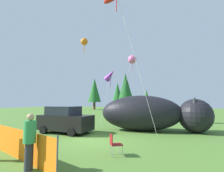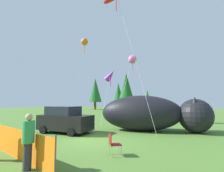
{
  "view_description": "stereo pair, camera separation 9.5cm",
  "coord_description": "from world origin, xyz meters",
  "px_view_note": "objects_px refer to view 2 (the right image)",
  "views": [
    {
      "loc": [
        5.89,
        -8.95,
        2.28
      ],
      "look_at": [
        -1.18,
        5.23,
        3.72
      ],
      "focal_mm": 28.0,
      "sensor_mm": 36.0,
      "label": 1
    },
    {
      "loc": [
        5.97,
        -8.91,
        2.28
      ],
      "look_at": [
        -1.18,
        5.23,
        3.72
      ],
      "focal_mm": 28.0,
      "sensor_mm": 36.0,
      "label": 2
    }
  ],
  "objects_px": {
    "folding_chair": "(113,143)",
    "kite_orange_flower": "(84,42)",
    "parked_car": "(65,120)",
    "inflatable_cat": "(152,115)",
    "spectator_in_white_shirt": "(28,139)",
    "kite_purple_delta": "(111,75)",
    "kite_pink_octopus": "(132,60)"
  },
  "relations": [
    {
      "from": "folding_chair",
      "to": "kite_orange_flower",
      "type": "xyz_separation_m",
      "value": [
        -7.17,
        7.68,
        7.96
      ]
    },
    {
      "from": "parked_car",
      "to": "folding_chair",
      "type": "height_order",
      "value": "parked_car"
    },
    {
      "from": "inflatable_cat",
      "to": "spectator_in_white_shirt",
      "type": "bearing_deg",
      "value": -115.12
    },
    {
      "from": "folding_chair",
      "to": "kite_purple_delta",
      "type": "bearing_deg",
      "value": 77.64
    },
    {
      "from": "spectator_in_white_shirt",
      "to": "kite_purple_delta",
      "type": "bearing_deg",
      "value": 105.84
    },
    {
      "from": "parked_car",
      "to": "kite_pink_octopus",
      "type": "bearing_deg",
      "value": 69.38
    },
    {
      "from": "inflatable_cat",
      "to": "spectator_in_white_shirt",
      "type": "relative_size",
      "value": 4.54
    },
    {
      "from": "parked_car",
      "to": "kite_pink_octopus",
      "type": "distance_m",
      "value": 10.16
    },
    {
      "from": "kite_orange_flower",
      "to": "kite_pink_octopus",
      "type": "bearing_deg",
      "value": 40.08
    },
    {
      "from": "spectator_in_white_shirt",
      "to": "kite_purple_delta",
      "type": "relative_size",
      "value": 0.31
    },
    {
      "from": "folding_chair",
      "to": "spectator_in_white_shirt",
      "type": "distance_m",
      "value": 3.34
    },
    {
      "from": "parked_car",
      "to": "spectator_in_white_shirt",
      "type": "relative_size",
      "value": 2.14
    },
    {
      "from": "kite_purple_delta",
      "to": "kite_pink_octopus",
      "type": "bearing_deg",
      "value": 5.62
    },
    {
      "from": "parked_car",
      "to": "folding_chair",
      "type": "relative_size",
      "value": 4.5
    },
    {
      "from": "kite_pink_octopus",
      "to": "kite_purple_delta",
      "type": "bearing_deg",
      "value": -174.38
    },
    {
      "from": "spectator_in_white_shirt",
      "to": "kite_pink_octopus",
      "type": "relative_size",
      "value": 0.25
    },
    {
      "from": "parked_car",
      "to": "kite_orange_flower",
      "type": "xyz_separation_m",
      "value": [
        -1.56,
        4.44,
        7.54
      ]
    },
    {
      "from": "kite_purple_delta",
      "to": "spectator_in_white_shirt",
      "type": "bearing_deg",
      "value": -74.16
    },
    {
      "from": "inflatable_cat",
      "to": "spectator_in_white_shirt",
      "type": "height_order",
      "value": "inflatable_cat"
    },
    {
      "from": "folding_chair",
      "to": "kite_purple_delta",
      "type": "height_order",
      "value": "kite_purple_delta"
    },
    {
      "from": "folding_chair",
      "to": "spectator_in_white_shirt",
      "type": "relative_size",
      "value": 0.48
    },
    {
      "from": "folding_chair",
      "to": "kite_pink_octopus",
      "type": "bearing_deg",
      "value": 65.62
    },
    {
      "from": "kite_pink_octopus",
      "to": "kite_orange_flower",
      "type": "distance_m",
      "value": 5.49
    },
    {
      "from": "spectator_in_white_shirt",
      "to": "parked_car",
      "type": "bearing_deg",
      "value": 122.02
    },
    {
      "from": "parked_car",
      "to": "inflatable_cat",
      "type": "xyz_separation_m",
      "value": [
        5.61,
        3.63,
        0.33
      ]
    },
    {
      "from": "folding_chair",
      "to": "inflatable_cat",
      "type": "relative_size",
      "value": 0.1
    },
    {
      "from": "spectator_in_white_shirt",
      "to": "kite_purple_delta",
      "type": "xyz_separation_m",
      "value": [
        -3.84,
        13.55,
        4.34
      ]
    },
    {
      "from": "folding_chair",
      "to": "kite_pink_octopus",
      "type": "xyz_separation_m",
      "value": [
        -3.14,
        11.08,
        6.4
      ]
    },
    {
      "from": "inflatable_cat",
      "to": "kite_orange_flower",
      "type": "relative_size",
      "value": 0.96
    },
    {
      "from": "parked_car",
      "to": "inflatable_cat",
      "type": "relative_size",
      "value": 0.47
    },
    {
      "from": "spectator_in_white_shirt",
      "to": "inflatable_cat",
      "type": "bearing_deg",
      "value": 78.94
    },
    {
      "from": "spectator_in_white_shirt",
      "to": "kite_orange_flower",
      "type": "xyz_separation_m",
      "value": [
        -5.3,
        10.41,
        7.47
      ]
    }
  ]
}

